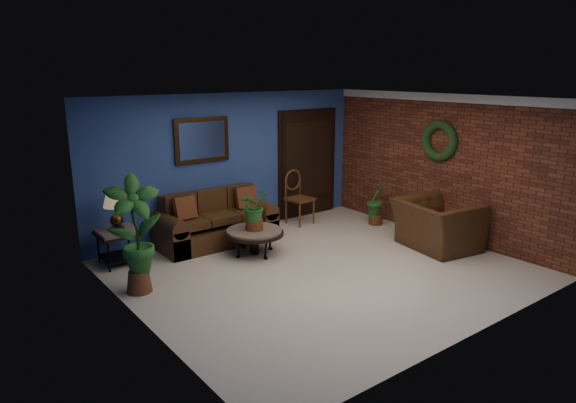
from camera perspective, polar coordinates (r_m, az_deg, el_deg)
floor at (r=7.72m, az=3.72°, el=-7.55°), size 5.50×5.50×0.00m
wall_back at (r=9.33m, az=-6.27°, el=4.25°), size 5.50×0.04×2.50m
wall_left at (r=5.96m, az=-16.50°, el=-2.09°), size 0.04×5.00×2.50m
wall_right_brick at (r=9.35m, az=16.72°, el=3.74°), size 0.04×5.00×2.50m
ceiling at (r=7.17m, az=4.05°, el=11.32°), size 5.50×5.00×0.02m
crown_molding at (r=9.19m, az=17.15°, el=10.97°), size 0.03×5.00×0.14m
wall_mirror at (r=8.94m, az=-9.54°, el=6.74°), size 1.02×0.06×0.77m
closet_door at (r=10.34m, az=2.19°, el=4.19°), size 1.44×0.06×2.18m
wreath at (r=9.26m, az=16.45°, el=6.49°), size 0.16×0.72×0.72m
sofa at (r=8.89m, az=-8.14°, el=-2.65°), size 2.01×0.87×0.90m
coffee_table at (r=8.25m, az=-3.76°, el=-3.52°), size 0.94×0.94×0.41m
end_table at (r=8.20m, az=-18.35°, el=-3.86°), size 0.60×0.60×0.55m
table_lamp at (r=8.06m, az=-18.64°, el=-0.41°), size 0.35×0.35×0.59m
side_chair at (r=9.84m, az=1.03°, el=0.91°), size 0.48×0.48×1.04m
armchair at (r=8.83m, az=16.21°, el=-2.49°), size 1.28×1.41×0.81m
coffee_plant at (r=8.13m, az=-3.81°, el=-0.71°), size 0.56×0.51×0.66m
floor_plant at (r=9.92m, az=9.76°, el=-0.16°), size 0.37×0.30×0.81m
tall_plant at (r=6.97m, az=-16.62°, el=-3.05°), size 0.80×0.63×1.59m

